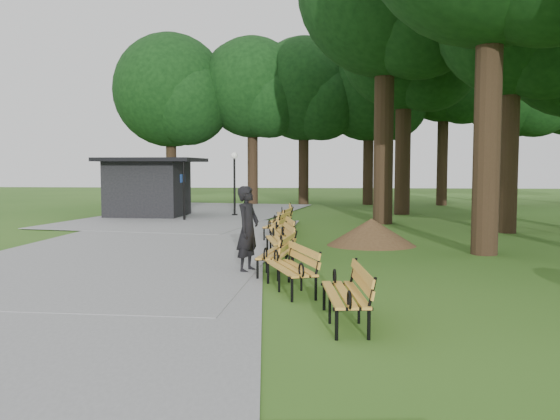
# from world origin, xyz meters

# --- Properties ---
(ground) EXTENTS (100.00, 100.00, 0.00)m
(ground) POSITION_xyz_m (0.00, 0.00, 0.00)
(ground) COLOR #2D5819
(ground) RESTS_ON ground
(path) EXTENTS (12.00, 38.00, 0.06)m
(path) POSITION_xyz_m (-4.00, 3.00, 0.03)
(path) COLOR gray
(path) RESTS_ON ground
(person) EXTENTS (0.66, 0.81, 1.93)m
(person) POSITION_xyz_m (-0.38, -1.08, 0.96)
(person) COLOR black
(person) RESTS_ON ground
(kiosk) EXTENTS (4.55, 4.00, 2.76)m
(kiosk) POSITION_xyz_m (-6.99, 12.72, 1.38)
(kiosk) COLOR black
(kiosk) RESTS_ON ground
(lamp_post) EXTENTS (0.32, 0.32, 3.05)m
(lamp_post) POSITION_xyz_m (-2.96, 13.28, 2.20)
(lamp_post) COLOR black
(lamp_post) RESTS_ON ground
(dirt_mound) EXTENTS (2.22, 2.22, 0.81)m
(dirt_mound) POSITION_xyz_m (2.72, 3.51, 0.41)
(dirt_mound) COLOR #47301C
(dirt_mound) RESTS_ON ground
(bench_0) EXTENTS (0.84, 1.96, 0.88)m
(bench_0) POSITION_xyz_m (1.63, -5.16, 0.44)
(bench_0) COLOR gold
(bench_0) RESTS_ON ground
(bench_1) EXTENTS (1.26, 2.00, 0.88)m
(bench_1) POSITION_xyz_m (0.69, -3.00, 0.44)
(bench_1) COLOR gold
(bench_1) RESTS_ON ground
(bench_2) EXTENTS (0.89, 1.97, 0.88)m
(bench_2) POSITION_xyz_m (0.26, -1.17, 0.44)
(bench_2) COLOR gold
(bench_2) RESTS_ON ground
(bench_3) EXTENTS (1.02, 1.99, 0.88)m
(bench_3) POSITION_xyz_m (0.14, 1.06, 0.44)
(bench_3) COLOR gold
(bench_3) RESTS_ON ground
(bench_4) EXTENTS (0.98, 1.99, 0.88)m
(bench_4) POSITION_xyz_m (0.06, 2.87, 0.44)
(bench_4) COLOR gold
(bench_4) RESTS_ON ground
(bench_5) EXTENTS (0.93, 1.98, 0.88)m
(bench_5) POSITION_xyz_m (-0.23, 4.94, 0.44)
(bench_5) COLOR gold
(bench_5) RESTS_ON ground
(bench_6) EXTENTS (0.86, 1.96, 0.88)m
(bench_6) POSITION_xyz_m (-0.26, 6.87, 0.44)
(bench_6) COLOR gold
(bench_6) RESTS_ON ground
(bench_7) EXTENTS (0.80, 1.95, 0.88)m
(bench_7) POSITION_xyz_m (-0.33, 9.24, 0.44)
(bench_7) COLOR gold
(bench_7) RESTS_ON ground
(lawn_tree_1) EXTENTS (5.29, 5.29, 10.11)m
(lawn_tree_1) POSITION_xyz_m (7.83, 7.21, 7.40)
(lawn_tree_1) COLOR black
(lawn_tree_1) RESTS_ON ground
(lawn_tree_4) EXTENTS (6.33, 6.33, 11.45)m
(lawn_tree_4) POSITION_xyz_m (5.14, 14.99, 8.21)
(lawn_tree_4) COLOR black
(lawn_tree_4) RESTS_ON ground
(tree_backdrop) EXTENTS (37.07, 9.04, 15.16)m
(tree_backdrop) POSITION_xyz_m (6.54, 22.49, 7.58)
(tree_backdrop) COLOR black
(tree_backdrop) RESTS_ON ground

